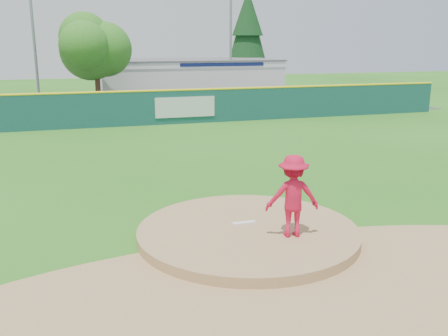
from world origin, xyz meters
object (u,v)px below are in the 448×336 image
object	(u,v)px
light_pole_right	(231,32)
pool_building_grp	(187,78)
pitcher	(293,196)
van	(191,103)
conifer_tree	(248,34)
deciduous_tree	(95,45)
light_pole_left	(32,22)

from	to	relation	value
light_pole_right	pool_building_grp	bearing A→B (deg)	135.05
pitcher	van	distance (m)	23.87
pool_building_grp	conifer_tree	bearing A→B (deg)	29.78
light_pole_right	deciduous_tree	bearing A→B (deg)	-160.02
pool_building_grp	light_pole_left	size ratio (longest dim) A/B	1.38
light_pole_left	light_pole_right	size ratio (longest dim) A/B	1.10
light_pole_left	light_pole_right	xyz separation A→B (m)	(15.00, 2.00, -0.51)
pitcher	van	bearing A→B (deg)	-86.55
pitcher	conifer_tree	distance (m)	38.98
pool_building_grp	conifer_tree	distance (m)	8.95
pitcher	conifer_tree	bearing A→B (deg)	-96.90
light_pole_left	deciduous_tree	bearing A→B (deg)	-26.57
pitcher	pool_building_grp	xyz separation A→B (m)	(5.18, 32.77, 0.43)
pool_building_grp	light_pole_left	xyz separation A→B (m)	(-12.00, -4.99, 4.39)
pool_building_grp	light_pole_left	bearing A→B (deg)	-157.40
light_pole_left	light_pole_right	world-z (taller)	light_pole_left
van	conifer_tree	xyz separation A→B (m)	(8.87, 13.14, 4.91)
conifer_tree	light_pole_left	bearing A→B (deg)	-154.65
deciduous_tree	conifer_tree	world-z (taller)	conifer_tree
van	deciduous_tree	size ratio (longest dim) A/B	0.60
pitcher	conifer_tree	xyz separation A→B (m)	(12.18, 36.78, 4.31)
conifer_tree	pitcher	bearing A→B (deg)	-108.32
deciduous_tree	light_pole_left	size ratio (longest dim) A/B	0.67
van	pool_building_grp	distance (m)	9.38
conifer_tree	light_pole_right	world-z (taller)	light_pole_right
pitcher	van	world-z (taller)	pitcher
pitcher	deciduous_tree	size ratio (longest dim) A/B	0.27
deciduous_tree	conifer_tree	distance (m)	18.63
deciduous_tree	pool_building_grp	bearing A→B (deg)	41.16
conifer_tree	light_pole_left	size ratio (longest dim) A/B	0.86
van	pool_building_grp	world-z (taller)	pool_building_grp
pool_building_grp	light_pole_right	world-z (taller)	light_pole_right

